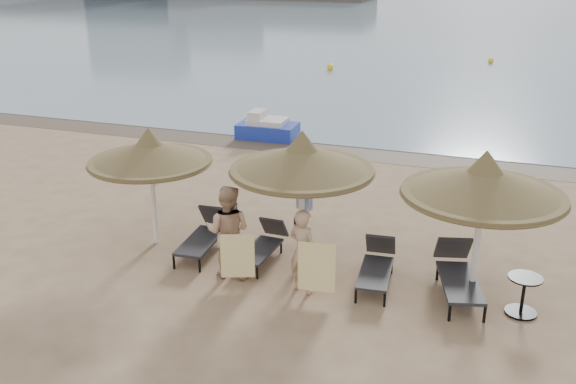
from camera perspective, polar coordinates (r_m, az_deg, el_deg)
name	(u,v)px	position (r m, az deg, el deg)	size (l,w,h in m)	color
ground	(272,288)	(12.81, -1.42, -8.53)	(160.00, 160.00, 0.00)	#9C7E5F
sea	(487,2)	(90.77, 17.23, 15.82)	(200.00, 140.00, 0.03)	slate
wet_sand_strip	(372,154)	(21.19, 7.51, 3.33)	(200.00, 1.60, 0.01)	brown
palapa_left	(150,152)	(14.24, -12.18, 3.47)	(2.73, 2.73, 2.70)	white
palapa_center	(302,159)	(12.83, 1.26, 2.92)	(2.96, 2.96, 2.94)	white
palapa_right	(484,182)	(12.02, 17.02, 0.83)	(2.99, 2.99, 2.96)	white
lounger_far_left	(205,234)	(14.32, -7.40, -3.70)	(0.77, 1.96, 0.86)	black
lounger_near_left	(264,244)	(13.85, -2.17, -4.61)	(0.64, 1.73, 0.76)	black
lounger_near_right	(377,264)	(13.03, 7.90, -6.40)	(0.75, 1.85, 0.81)	black
lounger_far_right	(458,272)	(12.93, 14.86, -6.91)	(1.18, 2.15, 0.92)	black
side_table	(523,296)	(12.57, 20.15, -8.70)	(0.62, 0.62, 0.75)	black
person_left	(228,224)	(12.87, -5.38, -2.88)	(1.04, 0.67, 2.26)	tan
person_right	(303,245)	(12.26, 1.34, -4.70)	(0.92, 0.60, 2.00)	tan
towel_left	(238,256)	(12.65, -4.50, -5.70)	(0.63, 0.25, 0.93)	yellow
towel_right	(316,267)	(12.09, 2.55, -6.71)	(0.72, 0.09, 1.01)	yellow
bag_patterned	(304,199)	(13.30, 1.47, -0.66)	(0.36, 0.20, 0.43)	white
bag_dark	(299,224)	(13.16, 1.00, -2.87)	(0.21, 0.07, 0.29)	black
pedal_boat	(267,128)	(22.88, -1.88, 5.71)	(2.10, 1.28, 0.96)	#1D34AD
buoy_left	(330,67)	(36.45, 3.78, 11.03)	(0.38, 0.38, 0.38)	yellow
buoy_mid	(491,61)	(40.54, 17.58, 11.07)	(0.34, 0.34, 0.34)	yellow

